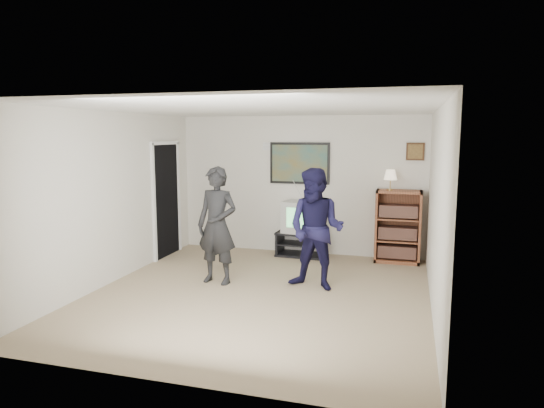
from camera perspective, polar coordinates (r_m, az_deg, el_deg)
The scene contains 13 objects.
room_shell at distance 6.78m, azimuth -0.72°, elevation 0.42°, with size 4.51×5.00×2.51m.
media_stand at distance 8.74m, azimuth 3.48°, elevation -4.71°, with size 0.89×0.52×0.44m.
crt_television at distance 8.64m, azimuth 3.76°, elevation -1.51°, with size 0.66×0.56×0.56m, color #A8A9A4, non-canonical shape.
bookshelf at distance 8.52m, azimuth 14.60°, elevation -2.57°, with size 0.75×0.43×1.23m, color brown, non-canonical shape.
table_lamp at distance 8.40m, azimuth 13.75°, elevation 2.76°, with size 0.22×0.22×0.35m, color beige, non-canonical shape.
person_tall at distance 7.09m, azimuth -6.47°, elevation -2.52°, with size 0.63×0.41×1.71m, color black.
person_short at distance 6.80m, azimuth 5.21°, elevation -2.98°, with size 0.83×0.65×1.71m, color black.
controller_left at distance 7.28m, azimuth -6.14°, elevation -0.25°, with size 0.04×0.12×0.04m, color white.
controller_right at distance 6.99m, azimuth 5.48°, elevation -1.54°, with size 0.03×0.12×0.03m, color white.
poster at distance 8.80m, azimuth 3.26°, elevation 4.81°, with size 1.10×0.03×0.75m, color black.
air_vent at distance 8.93m, azimuth -0.19°, elevation 6.80°, with size 0.28×0.02×0.14m, color white.
small_picture at distance 8.58m, azimuth 16.50°, elevation 5.94°, with size 0.30×0.03×0.30m, color #462816.
doorway at distance 8.82m, azimuth -12.37°, elevation 0.40°, with size 0.03×0.85×2.00m, color black.
Camera 1 is at (1.93, -6.09, 2.17)m, focal length 32.00 mm.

